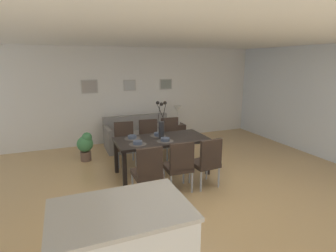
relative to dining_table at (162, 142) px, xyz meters
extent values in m
plane|color=tan|center=(0.20, -0.70, -0.66)|extent=(9.00, 9.00, 0.00)
cube|color=white|center=(0.20, 2.55, 0.64)|extent=(9.00, 0.10, 2.60)
cube|color=white|center=(3.85, -0.30, 0.64)|extent=(0.10, 6.30, 2.60)
cube|color=white|center=(0.20, -0.30, 1.98)|extent=(9.00, 7.20, 0.08)
cube|color=black|center=(0.00, 0.00, 0.05)|extent=(1.80, 0.89, 0.05)
cube|color=black|center=(0.84, 0.39, -0.32)|extent=(0.07, 0.07, 0.69)
cube|color=black|center=(-0.84, 0.39, -0.32)|extent=(0.07, 0.07, 0.69)
cube|color=black|center=(0.84, -0.39, -0.32)|extent=(0.07, 0.07, 0.69)
cube|color=black|center=(-0.84, -0.39, -0.32)|extent=(0.07, 0.07, 0.69)
cube|color=#33261E|center=(-0.57, -0.80, -0.24)|extent=(0.45, 0.45, 0.08)
cube|color=#33261E|center=(-0.57, -0.99, 0.02)|extent=(0.42, 0.07, 0.48)
cylinder|color=#9EA0A5|center=(-0.38, -0.61, -0.47)|extent=(0.04, 0.04, 0.38)
cylinder|color=#9EA0A5|center=(-0.76, -0.62, -0.47)|extent=(0.04, 0.04, 0.38)
cylinder|color=#9EA0A5|center=(-0.38, -0.99, -0.47)|extent=(0.04, 0.04, 0.38)
cylinder|color=#9EA0A5|center=(-0.76, -1.00, -0.47)|extent=(0.04, 0.04, 0.38)
cube|color=#33261E|center=(-0.56, 0.76, -0.24)|extent=(0.47, 0.47, 0.08)
cube|color=#33261E|center=(-0.54, 0.95, 0.02)|extent=(0.42, 0.09, 0.48)
cylinder|color=#9EA0A5|center=(-0.76, 0.58, -0.47)|extent=(0.04, 0.04, 0.38)
cylinder|color=#9EA0A5|center=(-0.38, 0.56, -0.47)|extent=(0.04, 0.04, 0.38)
cylinder|color=#9EA0A5|center=(-0.73, 0.96, -0.47)|extent=(0.04, 0.04, 0.38)
cylinder|color=#9EA0A5|center=(-0.35, 0.93, -0.47)|extent=(0.04, 0.04, 0.38)
cube|color=#33261E|center=(0.02, -0.76, -0.24)|extent=(0.46, 0.46, 0.08)
cube|color=#33261E|center=(0.01, -0.95, 0.02)|extent=(0.42, 0.08, 0.48)
cylinder|color=#9EA0A5|center=(0.22, -0.58, -0.47)|extent=(0.04, 0.04, 0.38)
cylinder|color=#9EA0A5|center=(-0.16, -0.56, -0.47)|extent=(0.04, 0.04, 0.38)
cylinder|color=#9EA0A5|center=(0.20, -0.96, -0.47)|extent=(0.04, 0.04, 0.38)
cylinder|color=#9EA0A5|center=(-0.18, -0.94, -0.47)|extent=(0.04, 0.04, 0.38)
cube|color=#33261E|center=(0.02, 0.80, -0.24)|extent=(0.47, 0.47, 0.08)
cube|color=#33261E|center=(0.04, 0.99, 0.02)|extent=(0.42, 0.09, 0.48)
cylinder|color=#9EA0A5|center=(-0.18, 0.62, -0.47)|extent=(0.04, 0.04, 0.38)
cylinder|color=#9EA0A5|center=(0.20, 0.59, -0.47)|extent=(0.04, 0.04, 0.38)
cylinder|color=#9EA0A5|center=(-0.15, 1.00, -0.47)|extent=(0.04, 0.04, 0.38)
cylinder|color=#9EA0A5|center=(0.23, 0.97, -0.47)|extent=(0.04, 0.04, 0.38)
cube|color=#33261E|center=(0.53, -0.78, -0.24)|extent=(0.47, 0.47, 0.08)
cube|color=#33261E|center=(0.55, -0.97, 0.02)|extent=(0.42, 0.09, 0.48)
cylinder|color=#9EA0A5|center=(0.71, -0.58, -0.47)|extent=(0.04, 0.04, 0.38)
cylinder|color=#9EA0A5|center=(0.33, -0.61, -0.47)|extent=(0.04, 0.04, 0.38)
cylinder|color=#9EA0A5|center=(0.74, -0.95, -0.47)|extent=(0.04, 0.04, 0.38)
cylinder|color=#9EA0A5|center=(0.36, -0.98, -0.47)|extent=(0.04, 0.04, 0.38)
cube|color=#33261E|center=(0.57, 0.80, -0.24)|extent=(0.46, 0.46, 0.08)
cube|color=#33261E|center=(0.58, 0.99, 0.02)|extent=(0.42, 0.08, 0.48)
cylinder|color=#9EA0A5|center=(0.37, 0.62, -0.47)|extent=(0.04, 0.04, 0.38)
cylinder|color=#9EA0A5|center=(0.74, 0.60, -0.47)|extent=(0.04, 0.04, 0.38)
cylinder|color=#9EA0A5|center=(0.39, 1.00, -0.47)|extent=(0.04, 0.04, 0.38)
cylinder|color=#9EA0A5|center=(0.77, 0.98, -0.47)|extent=(0.04, 0.04, 0.38)
cylinder|color=#232326|center=(0.00, 0.00, 0.25)|extent=(0.11, 0.11, 0.34)
cylinder|color=black|center=(0.06, 0.02, 0.58)|extent=(0.05, 0.12, 0.37)
sphere|color=black|center=(0.09, 0.03, 0.78)|extent=(0.07, 0.07, 0.07)
cylinder|color=black|center=(-0.03, 0.05, 0.58)|extent=(0.08, 0.05, 0.38)
sphere|color=black|center=(-0.05, 0.08, 0.78)|extent=(0.07, 0.07, 0.07)
cylinder|color=black|center=(-0.02, -0.06, 0.58)|extent=(0.15, 0.06, 0.36)
sphere|color=black|center=(-0.03, -0.09, 0.78)|extent=(0.07, 0.07, 0.07)
cylinder|color=#4C4742|center=(-0.54, -0.20, 0.08)|extent=(0.32, 0.32, 0.01)
cylinder|color=#475166|center=(-0.54, -0.20, 0.11)|extent=(0.17, 0.17, 0.06)
cylinder|color=#3C4556|center=(-0.54, -0.20, 0.13)|extent=(0.13, 0.13, 0.04)
cylinder|color=#4C4742|center=(-0.54, 0.20, 0.08)|extent=(0.32, 0.32, 0.01)
cylinder|color=#475166|center=(-0.54, 0.20, 0.11)|extent=(0.17, 0.17, 0.06)
cylinder|color=#3C4556|center=(-0.54, 0.20, 0.13)|extent=(0.13, 0.13, 0.04)
cylinder|color=#4C4742|center=(0.00, -0.20, 0.08)|extent=(0.32, 0.32, 0.01)
cylinder|color=#475166|center=(0.00, -0.20, 0.11)|extent=(0.17, 0.17, 0.06)
cylinder|color=#3C4556|center=(0.00, -0.20, 0.13)|extent=(0.13, 0.13, 0.04)
cylinder|color=#4C4742|center=(0.00, 0.20, 0.08)|extent=(0.32, 0.32, 0.01)
cylinder|color=#475166|center=(0.00, 0.20, 0.11)|extent=(0.17, 0.17, 0.06)
cylinder|color=#3C4556|center=(0.00, 0.20, 0.13)|extent=(0.13, 0.13, 0.04)
cube|color=gray|center=(0.06, 1.83, -0.45)|extent=(1.76, 0.84, 0.42)
cube|color=gray|center=(0.06, 2.17, -0.05)|extent=(1.76, 0.16, 0.38)
cube|color=gray|center=(0.89, 1.83, -0.14)|extent=(0.10, 0.84, 0.20)
cube|color=gray|center=(-0.77, 1.83, -0.14)|extent=(0.10, 0.84, 0.20)
cube|color=#33261E|center=(1.17, 1.87, -0.40)|extent=(0.36, 0.36, 0.52)
cylinder|color=beige|center=(1.17, 1.87, -0.10)|extent=(0.12, 0.12, 0.08)
cylinder|color=beige|center=(1.17, 1.87, 0.08)|extent=(0.02, 0.02, 0.30)
cone|color=silver|center=(1.17, 1.87, 0.28)|extent=(0.22, 0.22, 0.18)
cube|color=#A8A399|center=(-1.35, -2.54, 0.24)|extent=(1.27, 0.85, 0.04)
cube|color=#B2ADA3|center=(-1.07, 2.49, 0.92)|extent=(0.42, 0.02, 0.35)
cube|color=#9E9389|center=(-1.07, 2.47, 0.92)|extent=(0.37, 0.01, 0.30)
cube|color=#B2ADA3|center=(0.00, 2.49, 0.92)|extent=(0.33, 0.02, 0.30)
cube|color=#B2B2AD|center=(0.00, 2.47, 0.92)|extent=(0.28, 0.01, 0.25)
cube|color=#B2ADA3|center=(1.07, 2.49, 0.92)|extent=(0.37, 0.02, 0.30)
cube|color=gray|center=(1.07, 2.47, 0.92)|extent=(0.32, 0.01, 0.25)
cylinder|color=brown|center=(-1.36, 1.32, -0.55)|extent=(0.24, 0.24, 0.22)
sphere|color=#42844C|center=(-1.36, 1.32, -0.26)|extent=(0.36, 0.36, 0.36)
sphere|color=#42844C|center=(-1.31, 1.29, -0.10)|extent=(0.22, 0.22, 0.22)
camera|label=1|loc=(-1.75, -4.72, 1.55)|focal=28.43mm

